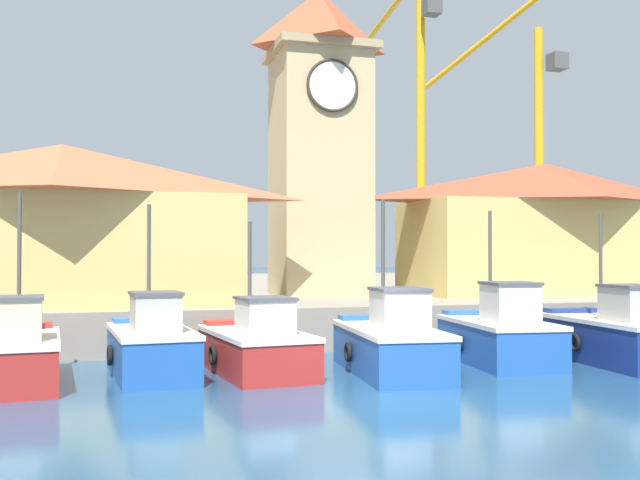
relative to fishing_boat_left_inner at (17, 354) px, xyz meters
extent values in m
plane|color=navy|center=(7.50, -3.40, -0.72)|extent=(300.00, 300.00, 0.00)
cube|color=gray|center=(7.50, 23.60, -0.04)|extent=(120.00, 40.00, 1.37)
cube|color=#AD2823|center=(0.00, 0.06, -0.22)|extent=(2.11, 4.55, 1.01)
cube|color=#AD2823|center=(-0.15, 2.02, 0.41)|extent=(1.56, 0.71, 0.24)
cube|color=silver|center=(0.00, 0.06, 0.34)|extent=(2.17, 4.61, 0.12)
cube|color=beige|center=(0.06, -0.71, 0.84)|extent=(1.17, 1.40, 0.89)
cube|color=#4C4C51|center=(0.06, -0.71, 1.33)|extent=(1.25, 1.49, 0.08)
cylinder|color=#4C4742|center=(-0.04, 0.61, 2.10)|extent=(0.10, 0.10, 3.39)
cube|color=#2356A8|center=(3.05, 0.49, -0.19)|extent=(2.15, 4.36, 1.06)
cube|color=#2356A8|center=(2.90, 2.34, 0.46)|extent=(1.58, 0.73, 0.24)
cube|color=silver|center=(3.05, 0.49, 0.39)|extent=(2.21, 4.42, 0.12)
cube|color=#B2ADA3|center=(3.12, -0.25, 0.89)|extent=(1.18, 1.35, 0.87)
cube|color=#4C4C51|center=(3.12, -0.25, 1.37)|extent=(1.27, 1.44, 0.08)
cylinder|color=#4C4742|center=(3.01, 1.01, 2.02)|extent=(0.10, 0.10, 3.13)
torus|color=black|center=(2.06, 0.62, -0.19)|extent=(0.16, 0.53, 0.52)
cube|color=#AD2823|center=(5.64, 0.22, -0.24)|extent=(2.46, 4.57, 0.96)
cube|color=#AD2823|center=(5.41, 2.14, 0.36)|extent=(1.73, 0.79, 0.24)
cube|color=silver|center=(5.64, 0.22, 0.29)|extent=(2.53, 4.64, 0.12)
cube|color=beige|center=(5.73, -0.54, 0.77)|extent=(1.32, 1.44, 0.83)
cube|color=#4C4C51|center=(5.73, -0.54, 1.22)|extent=(1.41, 1.53, 0.08)
cylinder|color=#4C4742|center=(5.57, 0.76, 1.75)|extent=(0.10, 0.10, 2.80)
torus|color=black|center=(4.56, 0.31, -0.24)|extent=(0.18, 0.53, 0.52)
cube|color=#2356A8|center=(8.93, -0.69, -0.19)|extent=(2.28, 4.99, 1.06)
cube|color=#2356A8|center=(9.10, 1.48, 0.46)|extent=(1.66, 0.73, 0.24)
cube|color=silver|center=(8.93, -0.69, 0.39)|extent=(2.34, 5.05, 0.12)
cube|color=beige|center=(8.86, -1.54, 0.93)|extent=(1.25, 1.54, 0.96)
cube|color=#4C4C51|center=(8.86, -1.54, 1.45)|extent=(1.34, 1.63, 0.08)
cylinder|color=#4C4742|center=(8.97, -0.09, 2.10)|extent=(0.10, 0.10, 3.31)
torus|color=black|center=(7.92, -0.37, -0.19)|extent=(0.16, 0.53, 0.52)
cube|color=#2356A8|center=(12.46, 0.15, -0.18)|extent=(2.39, 4.55, 1.08)
cube|color=#2356A8|center=(12.64, 2.08, 0.48)|extent=(1.75, 0.75, 0.24)
cube|color=silver|center=(12.46, 0.15, 0.41)|extent=(2.46, 4.61, 0.12)
cube|color=beige|center=(12.39, -0.62, 0.98)|extent=(1.32, 1.42, 1.01)
cube|color=#4C4C51|center=(12.39, -0.62, 1.52)|extent=(1.40, 1.50, 0.08)
cylinder|color=#4C4742|center=(12.51, 0.69, 2.01)|extent=(0.10, 0.10, 3.07)
torus|color=black|center=(11.41, 0.46, -0.18)|extent=(0.17, 0.53, 0.52)
cube|color=navy|center=(15.57, -0.70, -0.16)|extent=(2.21, 4.95, 1.13)
cube|color=navy|center=(15.69, 1.48, 0.52)|extent=(1.68, 0.69, 0.24)
cube|color=silver|center=(15.57, -0.70, 0.45)|extent=(2.27, 5.01, 0.12)
cube|color=#B2ADA3|center=(15.52, -1.54, 0.96)|extent=(1.25, 1.52, 0.90)
cube|color=#4C4C51|center=(15.52, -1.54, 1.45)|extent=(1.33, 1.60, 0.08)
cylinder|color=#4C4742|center=(15.60, -0.09, 1.97)|extent=(0.10, 0.10, 2.92)
torus|color=black|center=(14.53, -0.39, -0.16)|extent=(0.15, 0.53, 0.52)
cube|color=navy|center=(18.27, 2.00, 0.59)|extent=(1.77, 0.87, 0.24)
cube|color=tan|center=(10.15, 10.45, 5.47)|extent=(3.52, 3.52, 9.65)
cube|color=tan|center=(10.15, 10.45, 10.45)|extent=(4.02, 4.02, 0.30)
pyramid|color=#B25133|center=(10.15, 10.45, 11.81)|extent=(4.02, 4.02, 2.42)
cylinder|color=white|center=(10.15, 8.63, 8.73)|extent=(1.94, 0.12, 1.94)
torus|color=#332D23|center=(10.15, 8.59, 8.73)|extent=(2.06, 0.12, 2.06)
cube|color=tan|center=(0.51, 6.97, 2.42)|extent=(11.21, 5.58, 3.53)
pyramid|color=#C1603D|center=(0.51, 6.97, 5.03)|extent=(11.61, 5.98, 1.69)
cube|color=tan|center=(19.79, 9.25, 2.55)|extent=(11.67, 5.27, 3.80)
pyramid|color=#A3472D|center=(19.79, 9.25, 5.29)|extent=(12.07, 5.67, 1.68)
cube|color=#976E11|center=(27.56, 22.30, 1.25)|extent=(2.00, 2.00, 1.20)
cylinder|color=gold|center=(27.56, 22.30, 9.10)|extent=(0.56, 0.56, 14.49)
cylinder|color=gold|center=(25.52, 26.32, 16.23)|extent=(4.46, 8.32, 4.46)
cube|color=#4C4C4C|center=(28.13, 21.17, 14.00)|extent=(1.00, 1.00, 1.00)
cube|color=#976E11|center=(20.68, 24.70, 1.25)|extent=(2.00, 2.00, 1.20)
cylinder|color=gold|center=(20.68, 24.70, 11.10)|extent=(0.56, 0.56, 18.49)
cylinder|color=gold|center=(20.15, 28.33, 18.82)|extent=(1.44, 7.43, 2.84)
cube|color=#4C4C4C|center=(20.87, 23.39, 17.44)|extent=(1.00, 1.00, 1.00)
camera|label=1|loc=(2.13, -18.58, 2.31)|focal=42.00mm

